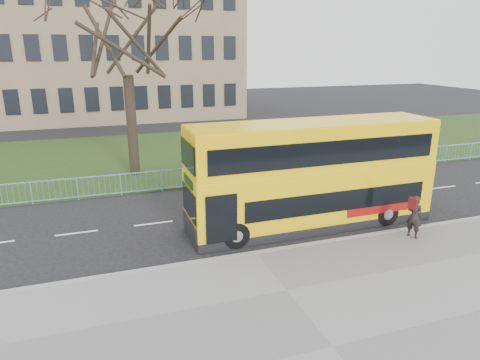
% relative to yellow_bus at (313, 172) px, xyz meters
% --- Properties ---
extents(ground, '(120.00, 120.00, 0.00)m').
position_rel_yellow_bus_xyz_m(ground, '(-3.11, -0.35, -2.25)').
color(ground, black).
rests_on(ground, ground).
extents(pavement, '(80.00, 10.50, 0.12)m').
position_rel_yellow_bus_xyz_m(pavement, '(-3.11, -7.10, -2.19)').
color(pavement, slate).
rests_on(pavement, ground).
extents(kerb, '(80.00, 0.20, 0.14)m').
position_rel_yellow_bus_xyz_m(kerb, '(-3.11, -1.90, -2.18)').
color(kerb, gray).
rests_on(kerb, ground).
extents(grass_verge, '(80.00, 15.40, 0.08)m').
position_rel_yellow_bus_xyz_m(grass_verge, '(-3.11, 13.95, -2.21)').
color(grass_verge, '#193513').
rests_on(grass_verge, ground).
extents(guard_railing, '(40.00, 0.12, 1.10)m').
position_rel_yellow_bus_xyz_m(guard_railing, '(-3.11, 6.25, -1.70)').
color(guard_railing, '#7CBBDD').
rests_on(guard_railing, ground).
extents(bare_tree, '(9.19, 9.19, 13.13)m').
position_rel_yellow_bus_xyz_m(bare_tree, '(-6.11, 9.65, 4.39)').
color(bare_tree, black).
rests_on(bare_tree, grass_verge).
extents(civic_building, '(30.00, 15.00, 14.00)m').
position_rel_yellow_bus_xyz_m(civic_building, '(-8.11, 34.65, 4.75)').
color(civic_building, '#77674B').
rests_on(civic_building, ground).
extents(yellow_bus, '(10.03, 2.46, 4.20)m').
position_rel_yellow_bus_xyz_m(yellow_bus, '(0.00, 0.00, 0.00)').
color(yellow_bus, yellow).
rests_on(yellow_bus, ground).
extents(pedestrian, '(0.61, 0.71, 1.63)m').
position_rel_yellow_bus_xyz_m(pedestrian, '(2.97, -2.57, -1.31)').
color(pedestrian, black).
rests_on(pedestrian, pavement).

